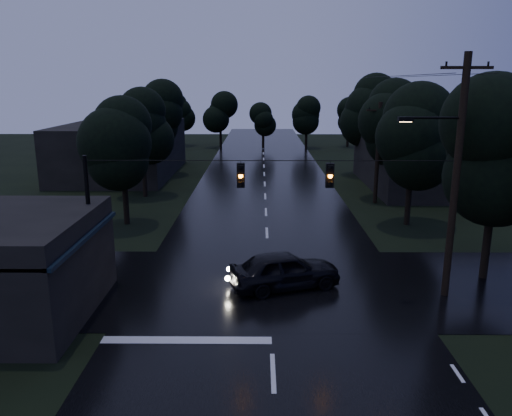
{
  "coord_description": "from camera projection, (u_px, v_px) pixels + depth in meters",
  "views": [
    {
      "loc": [
        -0.42,
        -8.88,
        8.83
      ],
      "look_at": [
        -0.61,
        14.11,
        3.05
      ],
      "focal_mm": 35.0,
      "sensor_mm": 36.0,
      "label": 1
    }
  ],
  "objects": [
    {
      "name": "tree_right_a",
      "position": [
        413.0,
        137.0,
        30.65
      ],
      "size": [
        4.2,
        4.2,
        8.85
      ],
      "color": "black",
      "rests_on": "ground"
    },
    {
      "name": "building_far_right",
      "position": [
        427.0,
        162.0,
        43.08
      ],
      "size": [
        10.0,
        14.0,
        4.4
      ],
      "primitive_type": "cube",
      "color": "black",
      "rests_on": "ground"
    },
    {
      "name": "anchor_pole_left",
      "position": [
        90.0,
        227.0,
        20.76
      ],
      "size": [
        0.18,
        0.18,
        6.0
      ],
      "primitive_type": "cylinder",
      "color": "black",
      "rests_on": "ground"
    },
    {
      "name": "tree_right_c",
      "position": [
        371.0,
        109.0,
        47.92
      ],
      "size": [
        4.76,
        4.76,
        10.03
      ],
      "color": "black",
      "rests_on": "ground"
    },
    {
      "name": "tree_left_a",
      "position": [
        122.0,
        142.0,
        30.89
      ],
      "size": [
        3.92,
        3.92,
        8.26
      ],
      "color": "black",
      "rests_on": "ground"
    },
    {
      "name": "tree_corner_near",
      "position": [
        498.0,
        150.0,
        21.83
      ],
      "size": [
        4.48,
        4.48,
        9.44
      ],
      "color": "black",
      "rests_on": "ground"
    },
    {
      "name": "building_far_left",
      "position": [
        122.0,
        149.0,
        49.05
      ],
      "size": [
        10.0,
        16.0,
        5.0
      ],
      "primitive_type": "cube",
      "color": "black",
      "rests_on": "ground"
    },
    {
      "name": "span_signals",
      "position": [
        284.0,
        174.0,
        20.13
      ],
      "size": [
        15.0,
        0.37,
        1.12
      ],
      "color": "black",
      "rests_on": "ground"
    },
    {
      "name": "tree_left_c",
      "position": [
        159.0,
        113.0,
        48.17
      ],
      "size": [
        4.48,
        4.48,
        9.44
      ],
      "color": "black",
      "rests_on": "ground"
    },
    {
      "name": "utility_pole_far",
      "position": [
        378.0,
        152.0,
        36.9
      ],
      "size": [
        2.0,
        0.3,
        7.5
      ],
      "color": "black",
      "rests_on": "ground"
    },
    {
      "name": "tree_left_b",
      "position": [
        142.0,
        126.0,
        38.56
      ],
      "size": [
        4.2,
        4.2,
        8.85
      ],
      "color": "black",
      "rests_on": "ground"
    },
    {
      "name": "car",
      "position": [
        285.0,
        270.0,
        21.95
      ],
      "size": [
        5.27,
        3.41,
        1.67
      ],
      "primitive_type": "imported",
      "rotation": [
        0.0,
        0.0,
        1.89
      ],
      "color": "black",
      "rests_on": "ground"
    },
    {
      "name": "utility_pole_main",
      "position": [
        454.0,
        174.0,
        20.09
      ],
      "size": [
        3.5,
        0.3,
        10.0
      ],
      "color": "black",
      "rests_on": "ground"
    },
    {
      "name": "cross_street",
      "position": [
        269.0,
        285.0,
        22.4
      ],
      "size": [
        60.0,
        9.0,
        0.02
      ],
      "primitive_type": "cube",
      "color": "black",
      "rests_on": "ground"
    },
    {
      "name": "tree_right_b",
      "position": [
        390.0,
        121.0,
        38.31
      ],
      "size": [
        4.48,
        4.48,
        9.44
      ],
      "color": "black",
      "rests_on": "ground"
    },
    {
      "name": "main_road",
      "position": [
        265.0,
        197.0,
        39.85
      ],
      "size": [
        12.0,
        120.0,
        0.02
      ],
      "primitive_type": "cube",
      "color": "black",
      "rests_on": "ground"
    }
  ]
}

